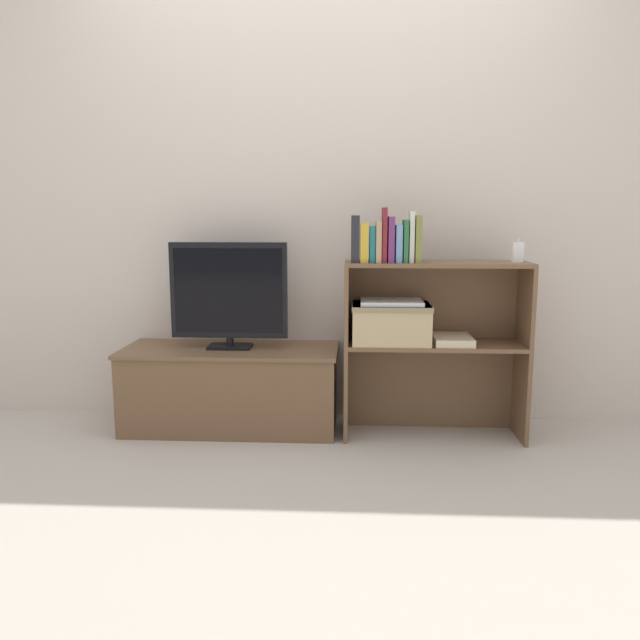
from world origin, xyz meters
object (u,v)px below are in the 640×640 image
object	(u,v)px
book_forest	(405,241)
book_ivory	(411,237)
tv_stand	(231,388)
book_teal	(372,244)
book_maroon	(384,235)
book_skyblue	(399,244)
book_tan	(378,242)
book_olive	(418,239)
storage_basket_left	(391,321)
book_plum	(391,240)
tv	(229,293)
magazine_stack	(452,339)
laptop	(391,302)
book_charcoal	(355,239)
book_mustard	(364,243)
baby_monitor	(518,252)

from	to	relation	value
book_forest	book_ivory	world-z (taller)	book_ivory
tv_stand	book_teal	size ratio (longest dim) A/B	6.46
book_teal	book_maroon	distance (m)	0.07
book_skyblue	book_ivory	xyz separation A→B (m)	(0.06, 0.00, 0.03)
book_tan	book_ivory	xyz separation A→B (m)	(0.16, 0.00, 0.02)
book_olive	storage_basket_left	world-z (taller)	book_olive
book_plum	book_forest	bearing A→B (deg)	0.00
tv	book_forest	xyz separation A→B (m)	(0.88, -0.11, 0.27)
tv_stand	magazine_stack	size ratio (longest dim) A/B	4.37
book_skyblue	laptop	bearing A→B (deg)	129.30
book_charcoal	book_mustard	xyz separation A→B (m)	(0.04, 0.00, -0.02)
book_plum	book_charcoal	bearing A→B (deg)	-180.00
tv	book_ivory	bearing A→B (deg)	-7.08
book_mustard	magazine_stack	world-z (taller)	book_mustard
book_mustard	book_forest	world-z (taller)	book_forest
book_maroon	book_plum	size ratio (longest dim) A/B	1.19
tv_stand	magazine_stack	xyz separation A→B (m)	(1.12, -0.08, 0.29)
book_charcoal	book_teal	bearing A→B (deg)	0.00
laptop	book_teal	bearing A→B (deg)	-160.99
tv	tv_stand	bearing A→B (deg)	90.00
book_maroon	book_ivory	xyz separation A→B (m)	(0.13, 0.00, -0.01)
laptop	book_skyblue	bearing A→B (deg)	-50.70
laptop	book_olive	bearing A→B (deg)	-16.02
book_mustard	book_plum	distance (m)	0.13
tv	book_olive	xyz separation A→B (m)	(0.93, -0.11, 0.28)
tv_stand	baby_monitor	bearing A→B (deg)	-2.64
tv	book_mustard	size ratio (longest dim) A/B	3.23
book_teal	book_ivory	bearing A→B (deg)	0.00
book_charcoal	book_mustard	size ratio (longest dim) A/B	1.20
tv	book_forest	bearing A→B (deg)	-7.30
tv	magazine_stack	distance (m)	1.14
book_mustard	baby_monitor	distance (m)	0.74
book_plum	book_ivory	xyz separation A→B (m)	(0.10, 0.00, 0.01)
book_ivory	storage_basket_left	size ratio (longest dim) A/B	0.62
book_charcoal	book_forest	distance (m)	0.24
book_skyblue	book_olive	bearing A→B (deg)	0.00
tv	laptop	xyz separation A→B (m)	(0.82, -0.08, -0.03)
storage_basket_left	book_mustard	bearing A→B (deg)	-166.17
tv	book_charcoal	distance (m)	0.71
laptop	book_forest	bearing A→B (deg)	-29.65
book_teal	book_ivory	world-z (taller)	book_ivory
book_mustard	storage_basket_left	world-z (taller)	book_mustard
book_tan	tv	bearing A→B (deg)	171.47
tv_stand	book_tan	bearing A→B (deg)	-8.65
tv_stand	book_mustard	xyz separation A→B (m)	(0.68, -0.11, 0.76)
book_plum	laptop	world-z (taller)	book_plum
storage_basket_left	magazine_stack	size ratio (longest dim) A/B	1.52
tv	book_charcoal	bearing A→B (deg)	-9.96
book_charcoal	book_plum	world-z (taller)	book_charcoal
tv_stand	storage_basket_left	xyz separation A→B (m)	(0.82, -0.08, 0.37)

